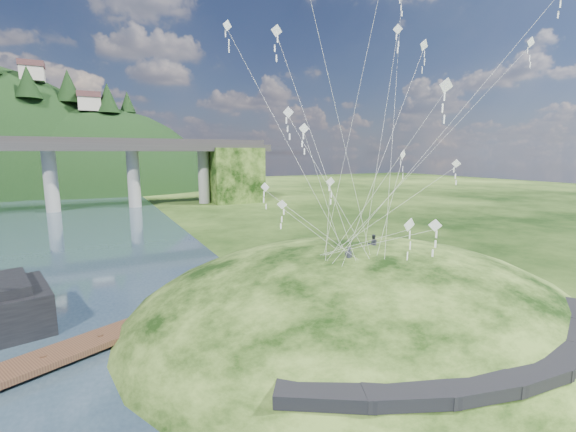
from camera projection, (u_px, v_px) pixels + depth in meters
name	position (u px, v px, depth m)	size (l,w,h in m)	color
ground	(275.00, 346.00, 23.89)	(320.00, 320.00, 0.00)	black
grass_hill	(358.00, 329.00, 29.50)	(36.00, 32.00, 13.00)	black
footpath	(503.00, 359.00, 18.37)	(22.29, 5.84, 0.83)	black
wooden_dock	(101.00, 339.00, 23.82)	(14.46, 8.14, 1.06)	#392317
kite_flyers	(366.00, 238.00, 28.00)	(4.48, 2.68, 1.64)	#282B36
kite_swarm	(378.00, 100.00, 26.46)	(18.86, 13.96, 21.02)	white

